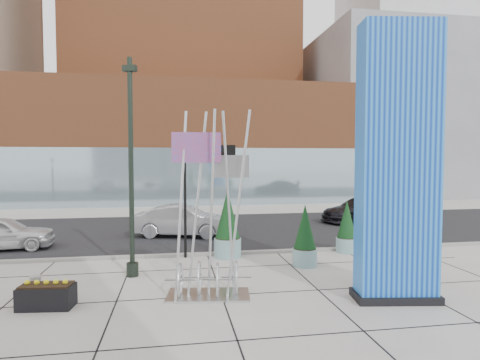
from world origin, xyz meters
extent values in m
plane|color=#9E9991|center=(0.00, 0.00, 0.00)|extent=(160.00, 160.00, 0.00)
cube|color=black|center=(0.00, 10.00, 0.01)|extent=(80.00, 12.00, 0.02)
cube|color=gray|center=(0.00, 4.00, 0.06)|extent=(80.00, 0.30, 0.12)
cube|color=#9B532D|center=(1.00, 27.00, 5.50)|extent=(34.00, 10.00, 11.00)
cube|color=#8CA5B2|center=(1.00, 22.20, 2.50)|extent=(34.00, 0.60, 5.00)
cube|color=slate|center=(26.00, 32.00, 9.00)|extent=(20.00, 18.00, 18.00)
cube|color=#B2B7BC|center=(36.00, 48.00, 27.50)|extent=(16.00, 16.00, 55.00)
cube|color=#0B35B1|center=(5.87, -2.18, 3.92)|extent=(2.28, 1.17, 7.84)
cube|color=black|center=(5.87, -2.18, 0.11)|extent=(2.48, 1.37, 0.22)
cylinder|color=black|center=(-1.80, 1.45, 3.73)|extent=(0.17, 0.17, 7.45)
cylinder|color=black|center=(-1.80, 1.45, 0.23)|extent=(0.41, 0.41, 0.47)
cube|color=black|center=(-1.80, 1.45, 7.08)|extent=(0.50, 0.32, 0.20)
cube|color=silver|center=(0.61, -1.00, 0.03)|extent=(2.54, 1.51, 0.07)
cylinder|color=silver|center=(-0.15, -1.22, 2.73)|extent=(0.09, 0.09, 5.46)
cylinder|color=silver|center=(0.28, -0.84, 2.73)|extent=(0.09, 0.09, 5.46)
cylinder|color=silver|center=(0.72, -1.11, 2.73)|extent=(0.09, 0.09, 5.46)
cylinder|color=silver|center=(1.21, -0.78, 2.73)|extent=(0.09, 0.09, 5.46)
cylinder|color=silver|center=(1.49, -1.27, 2.73)|extent=(0.09, 0.09, 5.46)
torus|color=silver|center=(-0.21, -1.11, 0.52)|extent=(0.21, 1.00, 0.99)
torus|color=silver|center=(0.34, -0.89, 0.52)|extent=(0.21, 1.00, 0.99)
torus|color=silver|center=(0.89, -1.11, 0.52)|extent=(0.21, 1.00, 0.99)
torus|color=silver|center=(1.43, -0.89, 0.52)|extent=(0.21, 1.00, 0.99)
cube|color=red|center=(0.28, -1.00, 4.37)|extent=(1.42, 0.14, 0.87)
cube|color=silver|center=(1.27, -0.89, 3.82)|extent=(1.08, 0.31, 0.66)
cylinder|color=gray|center=(-4.39, -0.22, 0.31)|extent=(0.32, 0.32, 0.62)
cylinder|color=black|center=(0.08, 3.80, 2.27)|extent=(0.11, 0.11, 4.55)
cube|color=black|center=(1.06, 3.80, 4.33)|extent=(2.16, 0.66, 0.54)
cube|color=#19D833|center=(0.62, 3.68, 4.33)|extent=(0.74, 0.19, 0.38)
cylinder|color=#7BA4A6|center=(7.00, 3.60, 0.32)|extent=(0.90, 0.90, 0.63)
cylinder|color=black|center=(7.00, 3.60, 0.63)|extent=(0.83, 0.83, 0.05)
cone|color=black|center=(7.00, 3.60, 1.44)|extent=(0.81, 0.81, 1.62)
cylinder|color=#7BA4A6|center=(4.51, 1.80, 0.33)|extent=(0.93, 0.93, 0.65)
cylinder|color=black|center=(4.51, 1.80, 0.65)|extent=(0.86, 0.86, 0.06)
cone|color=black|center=(4.51, 1.80, 1.49)|extent=(0.84, 0.84, 1.68)
cylinder|color=#7BA4A6|center=(1.80, 3.60, 0.39)|extent=(1.12, 1.12, 0.78)
cylinder|color=black|center=(1.80, 3.60, 0.78)|extent=(1.03, 1.03, 0.07)
cone|color=black|center=(1.80, 3.60, 1.79)|extent=(1.01, 1.01, 2.01)
cube|color=black|center=(-3.80, -1.20, 0.30)|extent=(1.48, 0.85, 0.60)
cube|color=black|center=(-3.80, -1.20, 0.63)|extent=(1.37, 0.74, 0.06)
imported|color=silver|center=(-7.95, 6.47, 0.75)|extent=(4.53, 2.16, 1.49)
imported|color=#9B9DA2|center=(0.06, 8.30, 0.81)|extent=(5.20, 2.82, 1.63)
imported|color=black|center=(11.43, 11.35, 0.77)|extent=(5.69, 3.39, 1.54)
camera|label=1|loc=(-0.37, -12.59, 4.04)|focal=30.00mm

